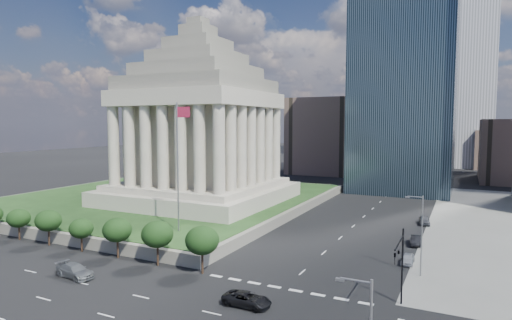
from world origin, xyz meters
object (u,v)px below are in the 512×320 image
Objects in this scene: street_lamp_north at (420,231)px; parked_sedan_far at (424,220)px; parked_sedan_mid at (416,241)px; pickup_truck at (247,299)px; flagpole at (179,160)px; traffic_signal_ne at (400,260)px; suv_grey at (75,271)px; war_memorial at (199,111)px; parked_sedan_near at (408,259)px.

street_lamp_north is 29.60m from parked_sedan_far.
parked_sedan_mid is at bearing -98.02° from parked_sedan_far.
pickup_truck is (-14.96, -17.00, -4.95)m from street_lamp_north.
pickup_truck is 47.97m from parked_sedan_far.
traffic_signal_ne is (34.33, -10.30, -7.86)m from flagpole.
flagpole is at bearing -0.68° from suv_grey.
parked_sedan_far is at bearing 42.12° from flagpole.
traffic_signal_ne is 37.79m from suv_grey.
street_lamp_north is 1.79× the size of suv_grey.
war_memorial reaches higher than parked_sedan_near.
war_memorial is 28.16m from flagpole.
suv_grey is 1.33× the size of parked_sedan_mid.
parked_sedan_near is at bearing -50.09° from suv_grey.
war_memorial is 7.57× the size of pickup_truck.
pickup_truck is 22.70m from suv_grey.
parked_sedan_near is at bearing 93.69° from traffic_signal_ne.
parked_sedan_mid is at bearing -40.25° from suv_grey.
suv_grey reaches higher than parked_sedan_far.
flagpole is at bearing 52.13° from pickup_truck.
street_lamp_north is at bearing -56.25° from suv_grey.
traffic_signal_ne is at bearing -16.71° from flagpole.
flagpole reaches higher than pickup_truck.
parked_sedan_mid is (0.00, 9.91, 0.03)m from parked_sedan_near.
suv_grey is 48.68m from parked_sedan_mid.
pickup_truck is at bearing -51.02° from war_memorial.
suv_grey is (-37.58, -18.94, -4.85)m from street_lamp_north.
pickup_truck is 1.32× the size of parked_sedan_near.
parked_sedan_far reaches higher than parked_sedan_mid.
parked_sedan_far is (45.50, 6.14, -20.62)m from war_memorial.
parked_sedan_far is at bearing 93.59° from street_lamp_north.
war_memorial is 50.33m from parked_sedan_far.
street_lamp_north reaches higher than parked_sedan_far.
flagpole is at bearing -145.90° from parked_sedan_far.
flagpole is at bearing -171.54° from parked_sedan_near.
pickup_truck is at bearing -118.08° from parked_sedan_mid.
parked_sedan_far is at bearing 7.68° from war_memorial.
traffic_signal_ne reaches higher than pickup_truck.
street_lamp_north is 42.36m from suv_grey.
parked_sedan_far is at bearing 89.60° from parked_sedan_near.
war_memorial is 3.90× the size of street_lamp_north.
parked_sedan_mid is at bearing 24.38° from flagpole.
parked_sedan_far is (35.75, 48.08, -0.03)m from suv_grey.
flagpole reaches higher than street_lamp_north.
parked_sedan_far reaches higher than pickup_truck.
street_lamp_north reaches higher than suv_grey.
suv_grey is (9.75, -41.94, -20.59)m from war_memorial.
war_memorial reaches higher than suv_grey.
suv_grey is at bearing -168.26° from traffic_signal_ne.
flagpole is 5.12× the size of parked_sedan_near.
flagpole is 4.37× the size of parked_sedan_far.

